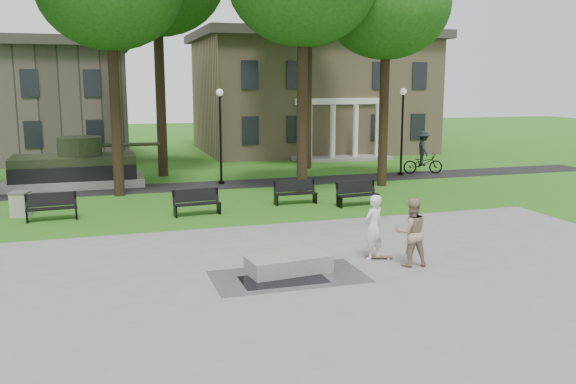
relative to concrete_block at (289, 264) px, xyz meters
name	(u,v)px	position (x,y,z in m)	size (l,w,h in m)	color
ground	(282,247)	(0.57, 2.56, -0.24)	(120.00, 120.00, 0.00)	#2B6217
plaza	(343,301)	(0.57, -2.44, -0.23)	(22.00, 16.00, 0.02)	gray
footpath	(213,185)	(0.57, 14.56, -0.24)	(44.00, 2.60, 0.01)	black
building_right	(310,92)	(10.57, 28.56, 4.10)	(17.00, 12.00, 8.60)	#9E8460
building_left	(6,105)	(-10.43, 29.06, 3.35)	(15.00, 10.00, 7.20)	#4C443D
tree_3	(387,5)	(8.57, 12.06, 8.35)	(6.00, 6.00, 11.19)	black
tree_5	(308,0)	(7.07, 19.06, 9.42)	(6.40, 6.40, 12.44)	black
lamp_mid	(220,128)	(1.07, 14.86, 2.55)	(0.36, 0.36, 4.73)	black
lamp_right	(402,124)	(11.07, 14.86, 2.55)	(0.36, 0.36, 4.73)	black
tank_monument	(75,168)	(-5.88, 16.56, 0.61)	(7.45, 3.40, 2.40)	gray
puddle	(283,280)	(-0.31, -0.56, -0.22)	(2.20, 1.20, 0.00)	black
concrete_block	(289,264)	(0.00, 0.00, 0.00)	(2.20, 1.00, 0.45)	gray
skateboard	(379,258)	(2.86, 0.43, -0.19)	(0.78, 0.20, 0.07)	brown
skateboarder	(373,227)	(2.68, 0.47, 0.72)	(0.69, 0.45, 1.88)	silver
friend_watching	(411,232)	(3.40, -0.42, 0.72)	(0.92, 0.72, 1.90)	#9E8266
cyclist	(423,156)	(12.53, 15.05, 0.72)	(2.32, 1.38, 2.37)	black
park_bench_0	(52,206)	(-6.49, 8.69, 0.28)	(1.83, 0.66, 1.00)	black
park_bench_1	(197,202)	(-1.22, 7.98, 0.28)	(1.83, 0.68, 1.00)	black
park_bench_2	(295,192)	(3.06, 8.94, 0.28)	(1.80, 0.53, 1.00)	black
park_bench_3	(357,193)	(5.40, 7.85, 0.28)	(1.84, 0.69, 1.00)	black
trash_bin	(20,204)	(-7.67, 9.69, 0.24)	(0.83, 0.83, 0.96)	#A79A8A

